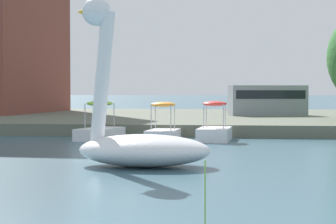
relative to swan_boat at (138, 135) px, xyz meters
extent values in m
cube|color=#5B6051|center=(1.81, 21.18, -0.54)|extent=(157.83, 22.99, 0.52)
ellipsoid|color=white|center=(0.17, -0.01, -0.39)|extent=(3.43, 2.07, 0.82)
cylinder|color=white|center=(-0.91, 0.03, 1.50)|extent=(0.68, 0.38, 3.30)
sphere|color=white|center=(-1.06, 0.04, 3.14)|extent=(0.76, 0.76, 0.73)
cone|color=yellow|center=(-1.35, 0.05, 3.14)|extent=(0.46, 0.42, 0.40)
cube|color=white|center=(1.63, 8.22, -0.54)|extent=(1.33, 2.43, 0.50)
ellipsoid|color=red|center=(1.63, 8.22, 0.64)|extent=(1.00, 1.13, 0.20)
cylinder|color=#B7B7BF|center=(1.28, 8.67, 0.17)|extent=(0.04, 0.04, 0.93)
cylinder|color=#B7B7BF|center=(2.03, 8.62, 0.17)|extent=(0.04, 0.04, 0.93)
cylinder|color=#B7B7BF|center=(1.23, 7.81, 0.17)|extent=(0.04, 0.04, 0.93)
cylinder|color=#B7B7BF|center=(1.97, 7.77, 0.17)|extent=(0.04, 0.04, 0.93)
cube|color=white|center=(-0.42, 8.42, -0.60)|extent=(1.24, 2.13, 0.40)
ellipsoid|color=orange|center=(-0.42, 8.42, 0.60)|extent=(1.05, 1.08, 0.20)
cylinder|color=#B7B7BF|center=(-0.78, 8.85, 0.10)|extent=(0.04, 0.04, 1.00)
cylinder|color=#B7B7BF|center=(0.00, 8.80, 0.10)|extent=(0.04, 0.04, 1.00)
cylinder|color=#B7B7BF|center=(-0.84, 8.05, 0.10)|extent=(0.04, 0.04, 1.00)
cylinder|color=#B7B7BF|center=(-0.06, 7.99, 0.10)|extent=(0.04, 0.04, 1.00)
cube|color=white|center=(-2.90, 8.14, -0.56)|extent=(1.68, 2.51, 0.46)
ellipsoid|color=#8CCC38|center=(-2.90, 8.14, 0.64)|extent=(1.22, 1.43, 0.20)
cylinder|color=#B7B7BF|center=(-3.19, 8.71, 0.15)|extent=(0.04, 0.04, 0.97)
cylinder|color=#B7B7BF|center=(-2.41, 8.54, 0.15)|extent=(0.04, 0.04, 0.97)
cylinder|color=#B7B7BF|center=(-3.39, 7.73, 0.15)|extent=(0.04, 0.04, 0.97)
cylinder|color=#B7B7BF|center=(-2.61, 7.57, 0.15)|extent=(0.04, 0.04, 0.97)
cube|color=gray|center=(4.21, 20.32, 0.60)|extent=(4.62, 2.60, 1.75)
cube|color=black|center=(4.21, 20.32, 0.95)|extent=(4.29, 2.57, 0.49)
cylinder|color=#669942|center=(2.20, -8.92, -0.19)|extent=(0.02, 0.05, 1.21)
camera|label=1|loc=(2.52, -14.84, 1.09)|focal=63.63mm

